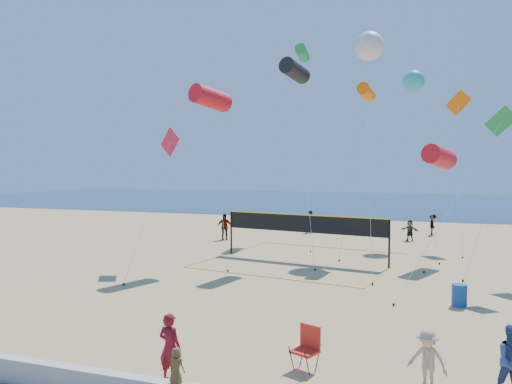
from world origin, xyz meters
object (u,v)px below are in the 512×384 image
(camp_chair, at_px, (307,345))
(trash_barrel, at_px, (459,295))
(volleyball_net, at_px, (304,229))
(woman, at_px, (170,347))

(camp_chair, height_order, trash_barrel, camp_chair)
(volleyball_net, bearing_deg, trash_barrel, -33.00)
(trash_barrel, distance_m, volleyball_net, 10.41)
(woman, bearing_deg, camp_chair, -140.87)
(camp_chair, relative_size, volleyball_net, 0.11)
(woman, xyz_separation_m, trash_barrel, (7.08, 9.34, -0.43))
(woman, distance_m, camp_chair, 3.50)
(woman, bearing_deg, volleyball_net, -79.68)
(woman, distance_m, trash_barrel, 11.73)
(trash_barrel, height_order, volleyball_net, volleyball_net)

